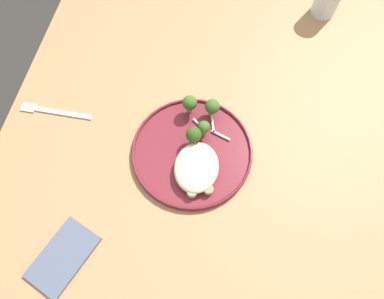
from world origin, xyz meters
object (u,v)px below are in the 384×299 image
(broccoli_floret_near_rim, at_px, (204,128))
(dinner_fork, at_px, (54,112))
(folded_napkin, at_px, (63,257))
(seared_scallop_tiny_bay, at_px, (202,152))
(broccoli_floret_beside_noodles, at_px, (190,103))
(seared_scallop_front_small, at_px, (199,167))
(seared_scallop_large_seared, at_px, (208,190))
(seared_scallop_left_edge, at_px, (192,192))
(seared_scallop_center_golden, at_px, (189,174))
(broccoli_floret_left_leaning, at_px, (212,107))
(broccoli_floret_center_pile, at_px, (194,136))
(dinner_plate, at_px, (192,151))
(seared_scallop_right_edge, at_px, (205,178))
(seared_scallop_tilted_round, at_px, (186,166))

(broccoli_floret_near_rim, distance_m, dinner_fork, 0.39)
(dinner_fork, distance_m, folded_napkin, 0.37)
(seared_scallop_tiny_bay, xyz_separation_m, broccoli_floret_beside_noodles, (0.11, 0.05, 0.03))
(folded_napkin, bearing_deg, dinner_fork, 23.05)
(seared_scallop_front_small, bearing_deg, broccoli_floret_beside_noodles, 18.59)
(seared_scallop_large_seared, bearing_deg, seared_scallop_left_edge, 110.17)
(seared_scallop_front_small, distance_m, seared_scallop_center_golden, 0.03)
(broccoli_floret_near_rim, relative_size, broccoli_floret_left_leaning, 0.94)
(seared_scallop_tiny_bay, xyz_separation_m, broccoli_floret_center_pile, (0.02, 0.03, 0.03))
(dinner_plate, height_order, seared_scallop_large_seared, seared_scallop_large_seared)
(dinner_plate, bearing_deg, broccoli_floret_left_leaning, -15.28)
(dinner_plate, distance_m, dinner_fork, 0.37)
(seared_scallop_center_golden, bearing_deg, folded_napkin, 134.59)
(dinner_fork, bearing_deg, dinner_plate, -97.27)
(seared_scallop_left_edge, bearing_deg, dinner_fork, 68.65)
(seared_scallop_front_small, bearing_deg, seared_scallop_right_edge, -142.02)
(seared_scallop_right_edge, xyz_separation_m, seared_scallop_large_seared, (-0.03, -0.01, 0.00))
(broccoli_floret_center_pile, bearing_deg, seared_scallop_tilted_round, 175.85)
(seared_scallop_right_edge, xyz_separation_m, seared_scallop_tilted_round, (0.02, 0.05, 0.00))
(broccoli_floret_beside_noodles, relative_size, folded_napkin, 0.40)
(broccoli_floret_near_rim, bearing_deg, seared_scallop_tiny_bay, -174.55)
(seared_scallop_tiny_bay, bearing_deg, broccoli_floret_left_leaning, -2.45)
(seared_scallop_left_edge, relative_size, broccoli_floret_center_pile, 0.39)
(seared_scallop_front_small, height_order, folded_napkin, seared_scallop_front_small)
(broccoli_floret_left_leaning, height_order, dinner_fork, broccoli_floret_left_leaning)
(seared_scallop_right_edge, bearing_deg, dinner_plate, 33.50)
(dinner_plate, xyz_separation_m, seared_scallop_center_golden, (-0.06, -0.01, 0.01))
(broccoli_floret_near_rim, xyz_separation_m, broccoli_floret_center_pile, (-0.03, 0.02, 0.00))
(seared_scallop_large_seared, bearing_deg, seared_scallop_tilted_round, 51.82)
(seared_scallop_front_small, distance_m, seared_scallop_large_seared, 0.06)
(seared_scallop_right_edge, relative_size, seared_scallop_large_seared, 1.29)
(seared_scallop_tiny_bay, bearing_deg, seared_scallop_front_small, 179.27)
(dinner_plate, relative_size, seared_scallop_front_small, 10.00)
(seared_scallop_left_edge, distance_m, broccoli_floret_center_pile, 0.13)
(seared_scallop_front_small, relative_size, broccoli_floret_left_leaning, 0.51)
(dinner_plate, distance_m, seared_scallop_center_golden, 0.06)
(seared_scallop_center_golden, bearing_deg, seared_scallop_front_small, -40.75)
(folded_napkin, bearing_deg, broccoli_floret_beside_noodles, -26.66)
(seared_scallop_tiny_bay, relative_size, dinner_fork, 0.14)
(seared_scallop_front_small, relative_size, broccoli_floret_beside_noodles, 0.49)
(seared_scallop_left_edge, relative_size, seared_scallop_tilted_round, 0.69)
(seared_scallop_left_edge, relative_size, seared_scallop_tiny_bay, 0.90)
(seared_scallop_left_edge, xyz_separation_m, folded_napkin, (-0.19, 0.24, -0.02))
(seared_scallop_center_golden, relative_size, broccoli_floret_near_rim, 0.59)
(seared_scallop_tilted_round, relative_size, broccoli_floret_center_pile, 0.57)
(broccoli_floret_near_rim, distance_m, broccoli_floret_beside_noodles, 0.07)
(seared_scallop_left_edge, bearing_deg, seared_scallop_center_golden, 18.50)
(seared_scallop_right_edge, xyz_separation_m, broccoli_floret_center_pile, (0.09, 0.04, 0.03))
(seared_scallop_front_small, bearing_deg, seared_scallop_large_seared, -149.10)
(seared_scallop_tilted_round, distance_m, folded_napkin, 0.33)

